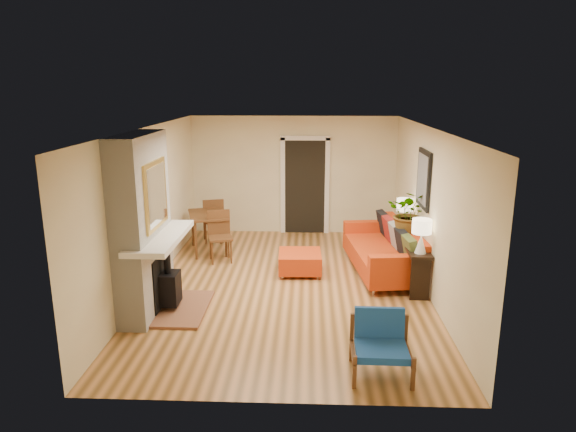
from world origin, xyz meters
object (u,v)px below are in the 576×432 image
Objects in this scene: blue_chair at (380,340)px; lamp_far at (405,210)px; houseplant at (410,213)px; sofa at (387,250)px; console_table at (411,248)px; dining_table at (212,221)px; ottoman at (300,261)px; lamp_near at (422,232)px.

lamp_far reaches higher than blue_chair.
blue_chair is 0.88× the size of houseplant.
sofa is 1.29× the size of console_table.
dining_table is at bearing 158.46° from console_table.
blue_chair is 0.39× the size of dining_table.
sofa is at bearing 129.46° from console_table.
console_table reaches higher than blue_chair.
ottoman is 0.42× the size of dining_table.
blue_chair reaches higher than ottoman.
sofa is 3.12× the size of ottoman.
houseplant reaches higher than sofa.
dining_table is at bearing 149.36° from lamp_near.
console_table reaches higher than ottoman.
lamp_near is at bearing -89.38° from houseplant.
ottoman is 1.42× the size of lamp_near.
lamp_far is at bearing 90.00° from lamp_near.
houseplant is at bearing 74.33° from blue_chair.
houseplant reaches higher than lamp_near.
console_table is at bearing -50.54° from sofa.
lamp_far is 0.67× the size of houseplant.
console_table is 2.28× the size of houseplant.
lamp_near is (3.65, -2.16, 0.44)m from dining_table.
houseplant is at bearing -1.80° from ottoman.
console_table is (3.65, -1.44, -0.05)m from dining_table.
console_table is at bearing -90.00° from lamp_far.
console_table is (0.33, -0.40, 0.18)m from sofa.
blue_chair is 0.38× the size of console_table.
console_table is 3.43× the size of lamp_near.
houseplant reaches higher than ottoman.
sofa reaches higher than ottoman.
dining_table reaches higher than blue_chair.
houseplant is at bearing -18.74° from dining_table.
lamp_far is (3.65, -0.72, 0.44)m from dining_table.
dining_table is 3.92m from console_table.
lamp_near reaches higher than ottoman.
console_table is 0.59m from houseplant.
lamp_far is (0.00, 1.44, 0.00)m from lamp_near.
console_table is at bearing 90.00° from lamp_near.
houseplant is at bearing 90.62° from lamp_near.
lamp_near reaches higher than dining_table.
lamp_far is at bearing 76.33° from blue_chair.
blue_chair is 3.80m from lamp_far.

